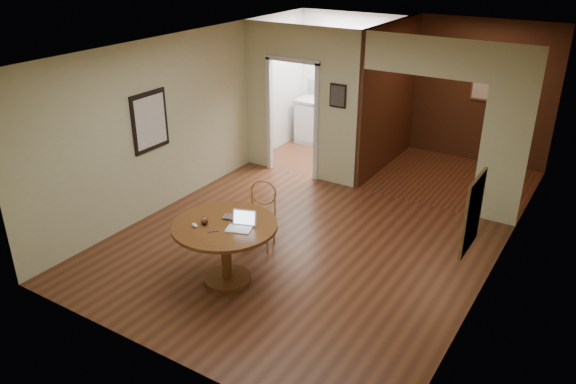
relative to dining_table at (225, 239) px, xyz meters
The scene contains 11 objects.
floor 1.22m from the dining_table, 72.50° to the left, with size 5.00×5.00×0.00m, color #4B2615.
room_shell 4.16m from the dining_table, 92.12° to the left, with size 5.20×7.50×5.00m.
dining_table is the anchor object (origin of this frame).
chair 1.00m from the dining_table, 97.86° to the left, with size 0.51×0.51×0.98m.
open_laptop 0.36m from the dining_table, ahead, with size 0.35×0.34×0.21m.
closed_laptop 0.28m from the dining_table, 65.67° to the left, with size 0.36×0.23×0.03m, color #B4B4B9.
mouse 0.43m from the dining_table, 136.78° to the right, with size 0.10×0.06×0.04m, color white.
wine_glass 0.36m from the dining_table, 144.56° to the right, with size 0.10×0.10×0.11m, color white, non-canonical shape.
pen 0.32m from the dining_table, 87.21° to the right, with size 0.01×0.01×0.13m, color navy.
kitchen_cabinet 5.31m from the dining_table, 101.23° to the left, with size 2.06×0.60×0.94m.
grocery_bag 5.26m from the dining_table, 95.95° to the left, with size 0.29×0.25×0.29m, color beige.
Camera 1 is at (3.58, -5.75, 4.04)m, focal length 35.00 mm.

